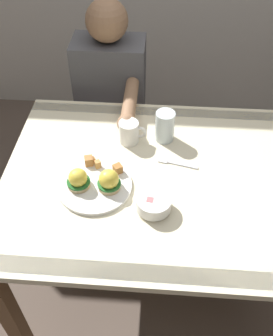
# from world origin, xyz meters

# --- Properties ---
(ground_plane) EXTENTS (6.00, 6.00, 0.00)m
(ground_plane) POSITION_xyz_m (0.00, 0.00, 0.00)
(ground_plane) COLOR brown
(dining_table) EXTENTS (1.20, 0.90, 0.74)m
(dining_table) POSITION_xyz_m (0.00, 0.00, 0.63)
(dining_table) COLOR beige
(dining_table) RESTS_ON ground_plane
(eggs_benedict_plate) EXTENTS (0.27, 0.27, 0.09)m
(eggs_benedict_plate) POSITION_xyz_m (-0.24, -0.07, 0.77)
(eggs_benedict_plate) COLOR white
(eggs_benedict_plate) RESTS_ON dining_table
(fruit_bowl) EXTENTS (0.12, 0.12, 0.06)m
(fruit_bowl) POSITION_xyz_m (-0.03, -0.16, 0.77)
(fruit_bowl) COLOR white
(fruit_bowl) RESTS_ON dining_table
(coffee_mug) EXTENTS (0.11, 0.08, 0.09)m
(coffee_mug) POSITION_xyz_m (-0.14, 0.19, 0.79)
(coffee_mug) COLOR white
(coffee_mug) RESTS_ON dining_table
(fork) EXTENTS (0.16, 0.05, 0.00)m
(fork) POSITION_xyz_m (0.05, 0.07, 0.74)
(fork) COLOR silver
(fork) RESTS_ON dining_table
(water_glass_near) EXTENTS (0.08, 0.08, 0.13)m
(water_glass_near) POSITION_xyz_m (0.00, 0.22, 0.80)
(water_glass_near) COLOR silver
(water_glass_near) RESTS_ON dining_table
(diner_person) EXTENTS (0.34, 0.54, 1.14)m
(diner_person) POSITION_xyz_m (-0.27, 0.60, 0.65)
(diner_person) COLOR #33333D
(diner_person) RESTS_ON ground_plane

